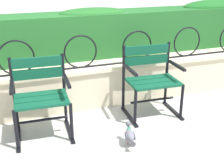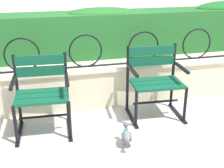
% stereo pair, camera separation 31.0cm
% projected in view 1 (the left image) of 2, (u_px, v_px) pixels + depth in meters
% --- Properties ---
extents(ground_plane, '(60.00, 60.00, 0.00)m').
position_uv_depth(ground_plane, '(115.00, 132.00, 3.35)').
color(ground_plane, '#B7B5AF').
extents(stone_wall, '(7.98, 0.41, 0.55)m').
position_uv_depth(stone_wall, '(94.00, 84.00, 3.95)').
color(stone_wall, beige).
rests_on(stone_wall, ground).
extents(iron_arch_fence, '(7.43, 0.02, 0.42)m').
position_uv_depth(iron_arch_fence, '(82.00, 54.00, 3.66)').
color(iron_arch_fence, black).
rests_on(iron_arch_fence, stone_wall).
extents(hedge_row, '(7.82, 0.53, 0.71)m').
position_uv_depth(hedge_row, '(84.00, 33.00, 4.11)').
color(hedge_row, '#236028').
rests_on(hedge_row, stone_wall).
extents(park_chair_left, '(0.62, 0.55, 0.85)m').
position_uv_depth(park_chair_left, '(41.00, 95.00, 3.18)').
color(park_chair_left, '#0F4C33').
rests_on(park_chair_left, ground).
extents(park_chair_right, '(0.66, 0.55, 0.85)m').
position_uv_depth(park_chair_right, '(151.00, 78.00, 3.65)').
color(park_chair_right, '#0F4C33').
rests_on(park_chair_right, ground).
extents(pigeon_near_chairs, '(0.14, 0.29, 0.22)m').
position_uv_depth(pigeon_near_chairs, '(130.00, 136.00, 3.07)').
color(pigeon_near_chairs, slate).
rests_on(pigeon_near_chairs, ground).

